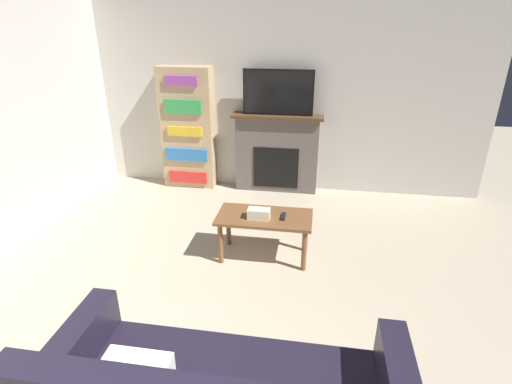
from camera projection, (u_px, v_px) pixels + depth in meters
name	position (u px, v px, depth m)	size (l,w,h in m)	color
wall_back	(270.00, 94.00, 5.46)	(5.84, 0.06, 2.70)	beige
fireplace	(277.00, 153.00, 5.63)	(1.25, 0.28, 1.10)	#605651
tv	(278.00, 93.00, 5.27)	(0.94, 0.03, 0.60)	black
coffee_table	(264.00, 222.00, 4.06)	(0.96, 0.49, 0.48)	brown
tissue_box	(259.00, 214.00, 3.96)	(0.22, 0.12, 0.10)	beige
remote_control	(283.00, 216.00, 3.99)	(0.04, 0.15, 0.02)	black
bookshelf	(188.00, 129.00, 5.67)	(0.74, 0.29, 1.71)	tan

